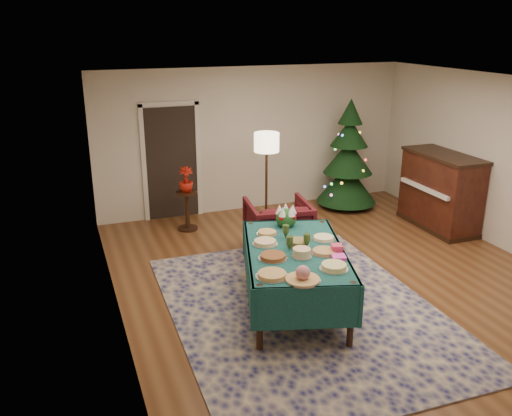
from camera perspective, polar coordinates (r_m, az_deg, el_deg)
name	(u,v)px	position (r m, az deg, el deg)	size (l,w,h in m)	color
room_shell	(346,190)	(7.24, 9.44, 1.90)	(7.00, 7.00, 7.00)	#593319
doorway	(171,160)	(9.94, -8.89, 5.06)	(1.08, 0.04, 2.16)	black
rug	(303,309)	(6.97, 4.96, -10.60)	(3.20, 4.20, 0.02)	#151951
buffet_table	(295,261)	(6.75, 4.13, -5.58)	(1.75, 2.33, 0.80)	black
platter_0	(272,275)	(5.96, 1.70, -7.05)	(0.37, 0.37, 0.05)	silver
platter_1	(303,275)	(5.88, 4.94, -7.04)	(0.39, 0.39, 0.17)	silver
platter_2	(334,267)	(6.19, 8.20, -6.15)	(0.33, 0.33, 0.07)	silver
platter_3	(273,257)	(6.40, 1.79, -5.15)	(0.35, 0.35, 0.06)	silver
platter_4	(302,253)	(6.45, 4.84, -4.74)	(0.25, 0.25, 0.11)	silver
platter_5	(324,252)	(6.59, 7.18, -4.59)	(0.32, 0.32, 0.05)	silver
platter_6	(265,242)	(6.80, 0.97, -3.65)	(0.32, 0.32, 0.06)	silver
platter_7	(298,243)	(6.77, 4.43, -3.69)	(0.29, 0.29, 0.08)	silver
platter_8	(324,238)	(7.00, 7.13, -3.17)	(0.30, 0.30, 0.05)	silver
platter_9	(267,233)	(7.12, 1.16, -2.63)	(0.28, 0.28, 0.05)	silver
goblet_0	(286,232)	(6.95, 3.16, -2.49)	(0.09, 0.09, 0.19)	#2D471E
goblet_1	(307,241)	(6.69, 5.38, -3.44)	(0.09, 0.09, 0.19)	#2D471E
goblet_2	(290,243)	(6.60, 3.56, -3.72)	(0.09, 0.09, 0.19)	#2D471E
napkin_stack	(339,257)	(6.47, 8.70, -5.14)	(0.16, 0.16, 0.04)	#FA45C6
gift_box	(337,249)	(6.61, 8.50, -4.27)	(0.13, 0.13, 0.11)	#D83C5C
centerpiece	(286,216)	(7.37, 3.20, -0.87)	(0.29, 0.29, 0.33)	#1E4C1E
armchair	(278,225)	(8.38, 2.34, -1.78)	(0.93, 0.87, 0.96)	#480F14
floor_lamp	(267,148)	(9.04, 1.12, 6.29)	(0.42, 0.42, 1.72)	#A57F3F
side_table	(187,211)	(9.48, -7.25, -0.35)	(0.38, 0.38, 0.69)	black
potted_plant	(186,185)	(9.34, -7.37, 2.40)	(0.25, 0.44, 0.25)	#A2180B
christmas_tree	(348,159)	(10.60, 9.68, 5.06)	(1.17, 1.17, 2.11)	black
piano	(440,192)	(9.96, 18.82, 1.62)	(0.74, 1.54, 1.33)	black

